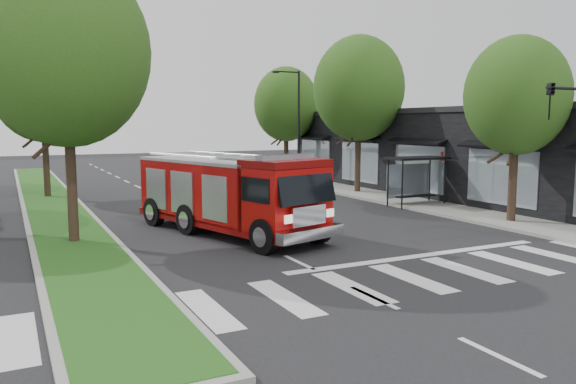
{
  "coord_description": "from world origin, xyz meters",
  "views": [
    {
      "loc": [
        -8.01,
        -15.2,
        4.32
      ],
      "look_at": [
        1.3,
        3.37,
        1.8
      ],
      "focal_mm": 35.0,
      "sensor_mm": 36.0,
      "label": 1
    }
  ],
  "objects": [
    {
      "name": "ground",
      "position": [
        0.0,
        0.0,
        0.0
      ],
      "size": [
        140.0,
        140.0,
        0.0
      ],
      "primitive_type": "plane",
      "color": "black",
      "rests_on": "ground"
    },
    {
      "name": "sidewalk_right",
      "position": [
        12.5,
        10.0,
        0.07
      ],
      "size": [
        5.0,
        80.0,
        0.15
      ],
      "primitive_type": "cube",
      "color": "gray",
      "rests_on": "ground"
    },
    {
      "name": "median",
      "position": [
        -6.0,
        18.0,
        0.08
      ],
      "size": [
        3.0,
        50.0,
        0.15
      ],
      "color": "gray",
      "rests_on": "ground"
    },
    {
      "name": "storefront_row",
      "position": [
        17.0,
        10.0,
        2.5
      ],
      "size": [
        8.0,
        30.0,
        5.0
      ],
      "primitive_type": "cube",
      "color": "black",
      "rests_on": "ground"
    },
    {
      "name": "bus_shelter",
      "position": [
        11.2,
        8.15,
        2.04
      ],
      "size": [
        3.2,
        1.6,
        2.61
      ],
      "color": "black",
      "rests_on": "ground"
    },
    {
      "name": "tree_right_near",
      "position": [
        11.5,
        2.0,
        5.51
      ],
      "size": [
        4.4,
        4.4,
        8.05
      ],
      "color": "black",
      "rests_on": "ground"
    },
    {
      "name": "tree_right_mid",
      "position": [
        11.5,
        14.0,
        6.49
      ],
      "size": [
        5.6,
        5.6,
        9.72
      ],
      "color": "black",
      "rests_on": "ground"
    },
    {
      "name": "tree_right_far",
      "position": [
        11.5,
        24.0,
        5.84
      ],
      "size": [
        5.0,
        5.0,
        8.73
      ],
      "color": "black",
      "rests_on": "ground"
    },
    {
      "name": "tree_median_near",
      "position": [
        -6.0,
        6.0,
        6.81
      ],
      "size": [
        5.8,
        5.8,
        10.16
      ],
      "color": "black",
      "rests_on": "ground"
    },
    {
      "name": "tree_median_far",
      "position": [
        -6.0,
        20.0,
        6.49
      ],
      "size": [
        5.6,
        5.6,
        9.72
      ],
      "color": "black",
      "rests_on": "ground"
    },
    {
      "name": "streetlight_right_far",
      "position": [
        10.35,
        20.0,
        4.48
      ],
      "size": [
        2.11,
        0.2,
        8.0
      ],
      "color": "black",
      "rests_on": "ground"
    },
    {
      "name": "fire_engine",
      "position": [
        -0.3,
        5.41,
        1.57
      ],
      "size": [
        5.33,
        9.87,
        3.28
      ],
      "rotation": [
        0.0,
        0.0,
        0.28
      ],
      "color": "#610605",
      "rests_on": "ground"
    }
  ]
}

